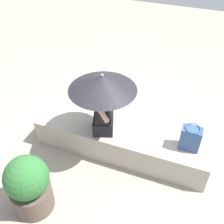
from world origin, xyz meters
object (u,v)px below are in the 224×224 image
(person_seated, at_px, (103,109))
(handbag_black, at_px, (190,138))
(planter_far, at_px, (29,185))
(parasol, at_px, (102,83))

(person_seated, height_order, handbag_black, person_seated)
(handbag_black, bearing_deg, person_seated, -176.05)
(handbag_black, xyz_separation_m, planter_far, (-1.67, -1.28, -0.19))
(planter_far, bearing_deg, person_seated, 68.80)
(parasol, bearing_deg, handbag_black, 7.91)
(person_seated, xyz_separation_m, handbag_black, (1.21, 0.08, -0.21))
(handbag_black, bearing_deg, parasol, -172.09)
(person_seated, height_order, planter_far, person_seated)
(person_seated, relative_size, handbag_black, 2.50)
(planter_far, bearing_deg, parasol, 65.77)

